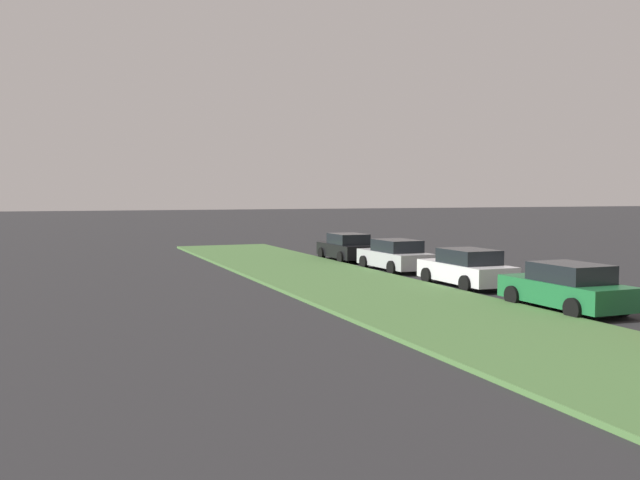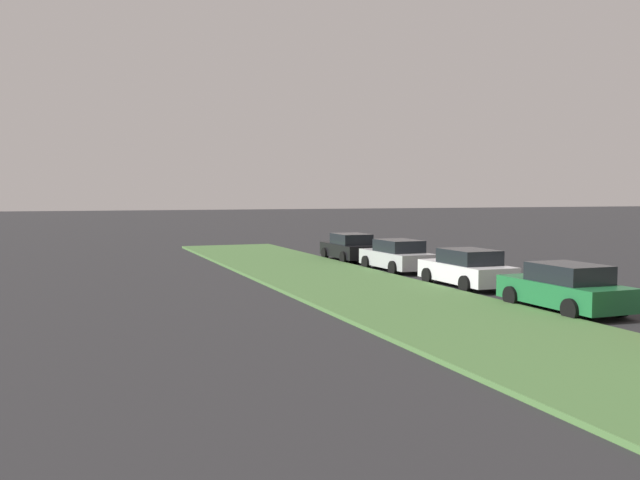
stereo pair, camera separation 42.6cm
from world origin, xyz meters
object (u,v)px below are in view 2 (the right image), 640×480
at_px(parked_car_silver, 397,256).
at_px(parked_car_green, 565,288).
at_px(parked_car_white, 467,269).
at_px(parked_car_black, 350,248).

bearing_deg(parked_car_silver, parked_car_green, 177.64).
relative_size(parked_car_green, parked_car_white, 1.00).
relative_size(parked_car_green, parked_car_silver, 0.99).
xyz_separation_m(parked_car_green, parked_car_white, (5.63, -0.21, 0.00)).
distance_m(parked_car_green, parked_car_white, 5.64).
xyz_separation_m(parked_car_white, parked_car_black, (10.99, 0.10, 0.00)).
height_order(parked_car_green, parked_car_black, same).
distance_m(parked_car_white, parked_car_black, 10.99).
height_order(parked_car_green, parked_car_white, same).
bearing_deg(parked_car_green, parked_car_silver, -0.81).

